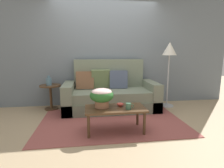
{
  "coord_description": "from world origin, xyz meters",
  "views": [
    {
      "loc": [
        -0.42,
        -3.18,
        1.3
      ],
      "look_at": [
        0.02,
        0.11,
        0.7
      ],
      "focal_mm": 28.28,
      "sensor_mm": 36.0,
      "label": 1
    }
  ],
  "objects": [
    {
      "name": "couch",
      "position": [
        0.06,
        0.75,
        0.34
      ],
      "size": [
        2.09,
        0.92,
        1.13
      ],
      "color": "#626B59",
      "rests_on": "ground"
    },
    {
      "name": "wall_back",
      "position": [
        0.0,
        1.23,
        1.5
      ],
      "size": [
        6.4,
        0.12,
        2.99
      ],
      "primitive_type": "cube",
      "color": "slate",
      "rests_on": "ground"
    },
    {
      "name": "snack_bowl",
      "position": [
        0.09,
        -0.39,
        0.44
      ],
      "size": [
        0.12,
        0.12,
        0.06
      ],
      "color": "#B2382D",
      "rests_on": "coffee_table"
    },
    {
      "name": "coffee_mug",
      "position": [
        0.2,
        -0.56,
        0.46
      ],
      "size": [
        0.13,
        0.09,
        0.1
      ],
      "color": "#3D664C",
      "rests_on": "coffee_table"
    },
    {
      "name": "table_vase",
      "position": [
        -1.31,
        0.87,
        0.66
      ],
      "size": [
        0.12,
        0.12,
        0.22
      ],
      "color": "slate",
      "rests_on": "side_table"
    },
    {
      "name": "potted_plant",
      "position": [
        -0.22,
        -0.4,
        0.6
      ],
      "size": [
        0.39,
        0.39,
        0.32
      ],
      "color": "#A36B4C",
      "rests_on": "coffee_table"
    },
    {
      "name": "ground_plane",
      "position": [
        0.0,
        0.0,
        0.0
      ],
      "size": [
        14.0,
        14.0,
        0.0
      ],
      "primitive_type": "plane",
      "color": "tan"
    },
    {
      "name": "coffee_table",
      "position": [
        -0.0,
        -0.46,
        0.36
      ],
      "size": [
        0.98,
        0.5,
        0.41
      ],
      "color": "#442D1B",
      "rests_on": "ground"
    },
    {
      "name": "area_rug",
      "position": [
        0.0,
        -0.04,
        0.01
      ],
      "size": [
        2.66,
        1.67,
        0.01
      ],
      "primitive_type": "cube",
      "color": "#994C47",
      "rests_on": "ground"
    },
    {
      "name": "floor_lamp",
      "position": [
        1.45,
        0.75,
        1.24
      ],
      "size": [
        0.33,
        0.33,
        1.53
      ],
      "color": "#B2B2B7",
      "rests_on": "ground"
    },
    {
      "name": "side_table",
      "position": [
        -1.29,
        0.89,
        0.39
      ],
      "size": [
        0.47,
        0.47,
        0.57
      ],
      "color": "#4C331E",
      "rests_on": "ground"
    }
  ]
}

